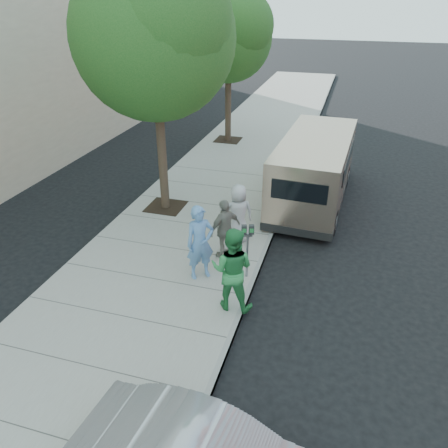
% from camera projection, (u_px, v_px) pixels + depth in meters
% --- Properties ---
extents(ground, '(120.00, 120.00, 0.00)m').
position_uv_depth(ground, '(209.00, 258.00, 12.08)').
color(ground, black).
rests_on(ground, ground).
extents(sidewalk, '(5.00, 60.00, 0.15)m').
position_uv_depth(sidewalk, '(175.00, 251.00, 12.30)').
color(sidewalk, gray).
rests_on(sidewalk, ground).
extents(curb_face, '(0.12, 60.00, 0.16)m').
position_uv_depth(curb_face, '(260.00, 264.00, 11.69)').
color(curb_face, gray).
rests_on(curb_face, ground).
extents(tree_near, '(4.62, 4.60, 7.53)m').
position_uv_depth(tree_near, '(155.00, 31.00, 12.02)').
color(tree_near, black).
rests_on(tree_near, sidewalk).
extents(tree_far, '(3.92, 3.80, 6.49)m').
position_uv_depth(tree_far, '(229.00, 33.00, 18.75)').
color(tree_far, black).
rests_on(tree_far, sidewalk).
extents(parking_meter, '(0.32, 0.19, 1.47)m').
position_uv_depth(parking_meter, '(248.00, 240.00, 10.57)').
color(parking_meter, gray).
rests_on(parking_meter, sidewalk).
extents(van, '(2.39, 6.34, 2.31)m').
position_uv_depth(van, '(314.00, 169.00, 14.72)').
color(van, '#C6A78E').
rests_on(van, ground).
extents(person_officer, '(0.84, 0.80, 1.94)m').
position_uv_depth(person_officer, '(200.00, 243.00, 10.65)').
color(person_officer, '#5D8FC7').
rests_on(person_officer, sidewalk).
extents(person_green_shirt, '(0.98, 0.77, 2.01)m').
position_uv_depth(person_green_shirt, '(232.00, 269.00, 9.59)').
color(person_green_shirt, '#2C8845').
rests_on(person_green_shirt, sidewalk).
extents(person_gray_shirt, '(1.01, 0.91, 1.73)m').
position_uv_depth(person_gray_shirt, '(238.00, 214.00, 12.24)').
color(person_gray_shirt, '#B1B1B4').
rests_on(person_gray_shirt, sidewalk).
extents(person_striped_polo, '(0.90, 1.05, 1.69)m').
position_uv_depth(person_striped_polo, '(225.00, 229.00, 11.51)').
color(person_striped_polo, gray).
rests_on(person_striped_polo, sidewalk).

